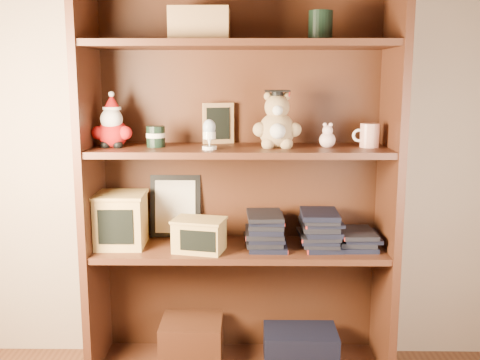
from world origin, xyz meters
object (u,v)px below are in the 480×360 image
(bookcase, at_px, (240,188))
(grad_teddy_bear, at_px, (277,125))
(teacher_mug, at_px, (369,135))
(treats_box, at_px, (121,219))

(bookcase, height_order, grad_teddy_bear, bookcase)
(teacher_mug, height_order, treats_box, teacher_mug)
(grad_teddy_bear, xyz_separation_m, treats_box, (-0.62, 0.01, -0.38))
(bookcase, bearing_deg, treats_box, -173.77)
(bookcase, bearing_deg, grad_teddy_bear, -21.65)
(treats_box, bearing_deg, teacher_mug, 0.05)
(bookcase, distance_m, grad_teddy_bear, 0.30)
(bookcase, xyz_separation_m, grad_teddy_bear, (0.14, -0.06, 0.26))
(grad_teddy_bear, relative_size, treats_box, 1.05)
(grad_teddy_bear, distance_m, teacher_mug, 0.36)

